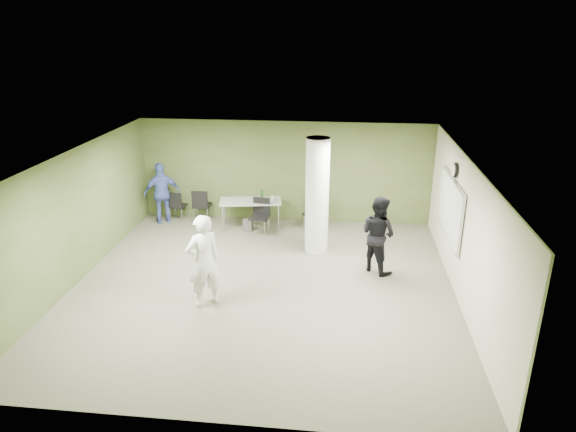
# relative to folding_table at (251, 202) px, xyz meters

# --- Properties ---
(floor) EXTENTS (8.00, 8.00, 0.00)m
(floor) POSITION_rel_folding_table_xyz_m (0.84, -3.30, -0.73)
(floor) COLOR #5A5B48
(floor) RESTS_ON ground
(ceiling) EXTENTS (8.00, 8.00, 0.00)m
(ceiling) POSITION_rel_folding_table_xyz_m (0.84, -3.30, 2.07)
(ceiling) COLOR white
(ceiling) RESTS_ON wall_back
(wall_back) EXTENTS (8.00, 2.80, 0.02)m
(wall_back) POSITION_rel_folding_table_xyz_m (0.84, 0.70, 0.67)
(wall_back) COLOR #495327
(wall_back) RESTS_ON floor
(wall_left) EXTENTS (0.02, 8.00, 2.80)m
(wall_left) POSITION_rel_folding_table_xyz_m (-3.16, -3.30, 0.67)
(wall_left) COLOR #495327
(wall_left) RESTS_ON floor
(wall_right_cream) EXTENTS (0.02, 8.00, 2.80)m
(wall_right_cream) POSITION_rel_folding_table_xyz_m (4.84, -3.30, 0.67)
(wall_right_cream) COLOR beige
(wall_right_cream) RESTS_ON floor
(column) EXTENTS (0.56, 0.56, 2.80)m
(column) POSITION_rel_folding_table_xyz_m (1.84, -1.30, 0.67)
(column) COLOR silver
(column) RESTS_ON floor
(whiteboard) EXTENTS (0.05, 2.30, 1.30)m
(whiteboard) POSITION_rel_folding_table_xyz_m (4.76, -2.10, 0.77)
(whiteboard) COLOR silver
(whiteboard) RESTS_ON wall_right_cream
(wall_clock) EXTENTS (0.06, 0.32, 0.32)m
(wall_clock) POSITION_rel_folding_table_xyz_m (4.76, -2.10, 1.62)
(wall_clock) COLOR black
(wall_clock) RESTS_ON wall_right_cream
(folding_table) EXTENTS (1.73, 0.97, 1.03)m
(folding_table) POSITION_rel_folding_table_xyz_m (0.00, 0.00, 0.00)
(folding_table) COLOR #9B9A95
(folding_table) RESTS_ON floor
(wastebasket) EXTENTS (0.27, 0.27, 0.31)m
(wastebasket) POSITION_rel_folding_table_xyz_m (-0.06, -0.25, -0.58)
(wastebasket) COLOR #4C4C4C
(wastebasket) RESTS_ON floor
(chair_back_left) EXTENTS (0.47, 0.47, 0.86)m
(chair_back_left) POSITION_rel_folding_table_xyz_m (-2.17, 0.27, -0.23)
(chair_back_left) COLOR black
(chair_back_left) RESTS_ON floor
(chair_back_right) EXTENTS (0.47, 0.47, 0.94)m
(chair_back_right) POSITION_rel_folding_table_xyz_m (-1.46, 0.27, -0.18)
(chair_back_right) COLOR black
(chair_back_right) RESTS_ON floor
(chair_table_left) EXTENTS (0.53, 0.53, 0.95)m
(chair_table_left) POSITION_rel_folding_table_xyz_m (0.30, -0.35, -0.18)
(chair_table_left) COLOR black
(chair_table_left) RESTS_ON floor
(chair_table_right) EXTENTS (0.64, 0.64, 0.97)m
(chair_table_right) POSITION_rel_folding_table_xyz_m (1.74, 0.11, -0.16)
(chair_table_right) COLOR black
(chair_table_right) RESTS_ON floor
(woman_white) EXTENTS (0.82, 0.79, 1.89)m
(woman_white) POSITION_rel_folding_table_xyz_m (-0.18, -4.15, 0.22)
(woman_white) COLOR silver
(woman_white) RESTS_ON floor
(man_black) EXTENTS (1.07, 1.06, 1.75)m
(man_black) POSITION_rel_folding_table_xyz_m (3.25, -2.24, 0.15)
(man_black) COLOR black
(man_black) RESTS_ON floor
(man_blue) EXTENTS (1.08, 0.83, 1.71)m
(man_blue) POSITION_rel_folding_table_xyz_m (-2.50, 0.10, 0.13)
(man_blue) COLOR #455AAD
(man_blue) RESTS_ON floor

